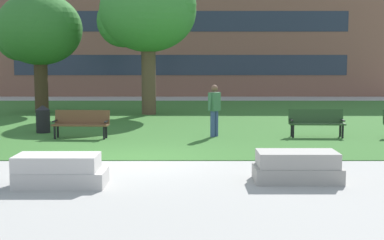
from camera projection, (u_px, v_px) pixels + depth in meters
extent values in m
plane|color=#A3A09B|center=(137.00, 161.00, 13.51)|extent=(140.00, 140.00, 0.00)
cube|color=#336628|center=(161.00, 118.00, 23.45)|extent=(40.00, 20.00, 0.02)
cube|color=#BCB7B2|center=(64.00, 178.00, 10.83)|extent=(1.80, 0.90, 0.32)
cube|color=beige|center=(60.00, 162.00, 10.80)|extent=(1.66, 0.83, 0.32)
cube|color=#9E9991|center=(299.00, 174.00, 11.20)|extent=(1.80, 0.90, 0.32)
cube|color=#A6A098|center=(300.00, 159.00, 11.17)|extent=(1.66, 0.83, 0.32)
cube|color=#284723|center=(320.00, 124.00, 17.46)|extent=(1.81, 0.49, 0.05)
cube|color=#284723|center=(318.00, 116.00, 17.68)|extent=(1.80, 0.18, 0.46)
cube|color=black|center=(294.00, 120.00, 17.48)|extent=(0.07, 0.40, 0.04)
cube|color=black|center=(346.00, 120.00, 17.42)|extent=(0.07, 0.40, 0.04)
cylinder|color=black|center=(296.00, 132.00, 17.36)|extent=(0.07, 0.07, 0.41)
cylinder|color=black|center=(345.00, 132.00, 17.30)|extent=(0.07, 0.07, 0.41)
cylinder|color=black|center=(294.00, 130.00, 17.67)|extent=(0.07, 0.07, 0.41)
cylinder|color=black|center=(343.00, 130.00, 17.62)|extent=(0.07, 0.07, 0.41)
cube|color=brown|center=(83.00, 125.00, 17.19)|extent=(1.82, 0.55, 0.05)
cube|color=brown|center=(85.00, 117.00, 17.42)|extent=(1.80, 0.23, 0.46)
cube|color=black|center=(57.00, 121.00, 17.24)|extent=(0.08, 0.40, 0.04)
cube|color=black|center=(109.00, 121.00, 17.13)|extent=(0.08, 0.40, 0.04)
cylinder|color=black|center=(57.00, 133.00, 17.11)|extent=(0.07, 0.07, 0.41)
cylinder|color=black|center=(107.00, 133.00, 17.01)|extent=(0.07, 0.07, 0.41)
cylinder|color=black|center=(60.00, 131.00, 17.43)|extent=(0.07, 0.07, 0.41)
cylinder|color=black|center=(109.00, 132.00, 17.33)|extent=(0.07, 0.07, 0.41)
cylinder|color=brown|center=(151.00, 76.00, 24.82)|extent=(0.66, 0.66, 3.55)
ellipsoid|color=#387F33|center=(151.00, 11.00, 24.49)|extent=(4.43, 4.43, 3.77)
sphere|color=#387F33|center=(125.00, 21.00, 24.98)|extent=(2.44, 2.44, 2.44)
sphere|color=#387F33|center=(174.00, 5.00, 24.02)|extent=(2.22, 2.22, 2.22)
cylinder|color=#42301E|center=(44.00, 83.00, 25.70)|extent=(0.64, 0.64, 2.88)
ellipsoid|color=#2D6B28|center=(42.00, 29.00, 25.41)|extent=(4.04, 4.04, 3.43)
sphere|color=#2D6B28|center=(22.00, 38.00, 25.86)|extent=(2.22, 2.22, 2.22)
sphere|color=#2D6B28|center=(61.00, 24.00, 24.99)|extent=(2.02, 2.02, 2.02)
cylinder|color=black|center=(46.00, 121.00, 18.62)|extent=(0.48, 0.48, 0.80)
cone|color=black|center=(45.00, 107.00, 18.56)|extent=(0.49, 0.49, 0.16)
cylinder|color=#384C7A|center=(215.00, 124.00, 17.56)|extent=(0.15, 0.15, 0.86)
cylinder|color=#384C7A|center=(218.00, 123.00, 17.72)|extent=(0.15, 0.15, 0.86)
cube|color=#3D7047|center=(217.00, 102.00, 17.56)|extent=(0.43, 0.46, 0.60)
cylinder|color=#3D7047|center=(212.00, 101.00, 17.37)|extent=(0.17, 0.18, 0.56)
cylinder|color=#3D7047|center=(221.00, 100.00, 17.74)|extent=(0.17, 0.18, 0.56)
sphere|color=brown|center=(217.00, 88.00, 17.51)|extent=(0.22, 0.22, 0.22)
cube|color=brown|center=(183.00, 8.00, 37.17)|extent=(30.88, 1.00, 12.28)
cube|color=#232D3D|center=(183.00, 65.00, 37.10)|extent=(23.16, 0.03, 1.40)
cube|color=#232D3D|center=(183.00, 21.00, 36.77)|extent=(23.16, 0.03, 1.40)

